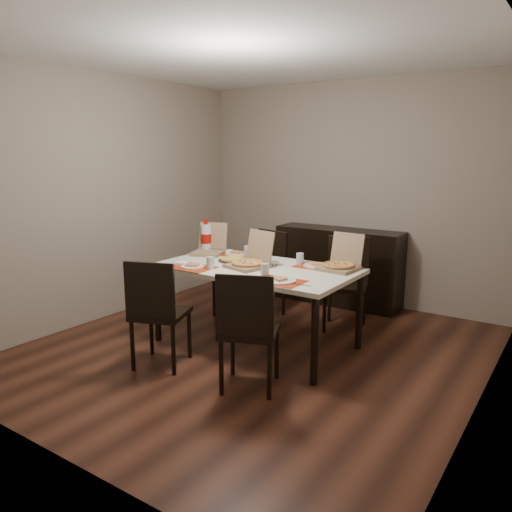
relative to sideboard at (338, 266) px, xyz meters
The scene contains 19 objects.
ground 1.84m from the sideboard, 90.00° to the right, with size 3.80×4.00×0.02m, color #472316.
room_walls 1.86m from the sideboard, 90.00° to the right, with size 3.84×4.02×2.62m.
sideboard is the anchor object (origin of this frame).
dining_table 1.67m from the sideboard, 92.23° to the right, with size 1.80×1.00×0.75m.
chair_near_left 2.58m from the sideboard, 100.02° to the right, with size 0.54×0.54×0.93m.
chair_near_right 2.50m from the sideboard, 80.50° to the right, with size 0.55×0.55×0.93m.
chair_far_left 0.97m from the sideboard, 121.05° to the right, with size 0.49×0.49×0.93m.
chair_far_right 0.84m from the sideboard, 59.38° to the right, with size 0.53×0.53×0.93m.
setting_near_left 2.07m from the sideboard, 104.07° to the right, with size 0.44×0.30×0.11m.
setting_near_right 2.03m from the sideboard, 80.11° to the right, with size 0.51×0.30×0.11m.
setting_far_left 1.44m from the sideboard, 111.35° to the right, with size 0.44×0.30×0.11m.
setting_far_right 1.42m from the sideboard, 74.92° to the right, with size 0.47×0.30×0.11m.
napkin_loose 1.72m from the sideboard, 89.67° to the right, with size 0.12×0.11×0.02m, color white.
pizza_box_center 1.74m from the sideboard, 93.25° to the right, with size 0.39×0.42×0.32m.
pizza_box_right 1.50m from the sideboard, 64.83° to the right, with size 0.34×0.37×0.31m.
pizza_box_left 1.66m from the sideboard, 119.67° to the right, with size 0.40×0.42×0.31m.
faina_plate 1.65m from the sideboard, 103.84° to the right, with size 0.28×0.28×0.03m.
dip_bowl 1.54m from the sideboard, 89.43° to the right, with size 0.13×0.13×0.03m, color white.
soda_bottle 1.68m from the sideboard, 124.10° to the right, with size 0.12×0.12×0.35m.
Camera 1 is at (2.42, -3.55, 1.77)m, focal length 35.00 mm.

